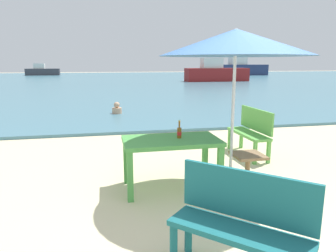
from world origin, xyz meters
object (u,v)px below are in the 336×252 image
Objects in this scene: bench_teal_center at (241,220)px; boat_fishing_trawler at (216,73)px; swimmer_person at (117,109)px; patio_umbrella at (236,43)px; side_table_wood at (248,166)px; bench_green_left at (251,129)px; picnic_table_green at (171,146)px; boat_cargo_ship at (241,68)px; boat_barge at (42,71)px; beer_bottle_amber at (179,132)px.

boat_fishing_trawler is at bearing 69.97° from bench_teal_center.
patio_umbrella is at bearing -79.32° from swimmer_person.
swimmer_person is (-1.58, 7.00, -0.11)m from side_table_wood.
boat_fishing_trawler reaches higher than bench_teal_center.
boat_fishing_trawler reaches higher than bench_green_left.
patio_umbrella is at bearing 69.47° from bench_teal_center.
bench_teal_center reaches higher than swimmer_person.
swimmer_person is (-0.48, 6.73, -0.41)m from picnic_table_green.
side_table_wood is at bearing -4.21° from patio_umbrella.
boat_cargo_ship reaches higher than bench_teal_center.
boat_cargo_ship is (17.24, 37.49, 0.67)m from side_table_wood.
boat_fishing_trawler is 0.84× the size of boat_cargo_ship.
boat_cargo_ship is at bearing 58.31° from swimmer_person.
side_table_wood is 0.12× the size of boat_barge.
beer_bottle_amber is 0.12× the size of patio_umbrella.
bench_green_left is 0.20× the size of boat_fishing_trawler.
patio_umbrella is 2.07× the size of bench_teal_center.
swimmer_person is (-0.61, 6.70, -0.61)m from beer_bottle_amber.
bench_teal_center is at bearing -110.03° from boat_fishing_trawler.
boat_barge is at bearing 101.72° from bench_teal_center.
patio_umbrella reaches higher than bench_teal_center.
bench_teal_center is (0.03, -2.08, -0.31)m from beer_bottle_amber.
side_table_wood is 0.07× the size of boat_cargo_ship.
patio_umbrella is 2.49m from bench_green_left.
beer_bottle_amber is 0.04× the size of boat_cargo_ship.
boat_fishing_trawler is 26.38m from boat_barge.
bench_green_left is 2.95× the size of swimmer_person.
patio_umbrella is 5.61× the size of swimmer_person.
patio_umbrella is 1.90× the size of bench_green_left.
swimmer_person is (-0.64, 8.78, -0.30)m from bench_teal_center.
picnic_table_green is 41.49m from boat_cargo_ship.
beer_bottle_amber is at bearing -84.81° from swimmer_person.
boat_cargo_ship is at bearing -11.39° from boat_barge.
beer_bottle_amber is 0.24× the size of bench_teal_center.
picnic_table_green is at bearing -111.89° from boat_fishing_trawler.
bench_green_left is (0.85, 1.59, 0.19)m from side_table_wood.
bench_teal_center is (-0.94, -1.78, 0.19)m from side_table_wood.
boat_barge reaches higher than side_table_wood.
boat_cargo_ship is (18.18, 39.27, 0.48)m from bench_teal_center.
patio_umbrella reaches higher than swimmer_person.
beer_bottle_amber reaches higher than swimmer_person.
bench_teal_center is 28.14m from boat_fishing_trawler.
boat_cargo_ship reaches higher than boat_fishing_trawler.
bench_green_left is 5.94m from swimmer_person.
boat_cargo_ship is at bearing 63.91° from beer_bottle_amber.
picnic_table_green is at bearing -116.23° from boat_cargo_ship.
side_table_wood is at bearing -109.44° from boat_fishing_trawler.
boat_cargo_ship is (18.34, 37.22, 0.37)m from picnic_table_green.
picnic_table_green is 0.31× the size of boat_barge.
swimmer_person is at bearing -121.69° from boat_cargo_ship.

